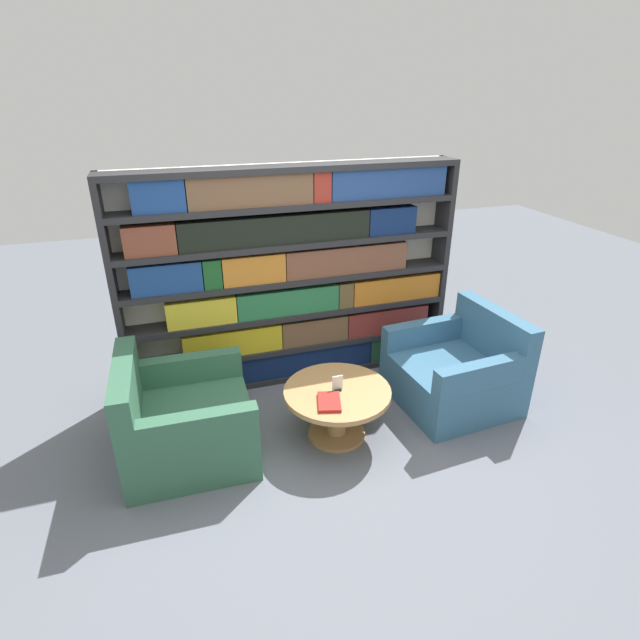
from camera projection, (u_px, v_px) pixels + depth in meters
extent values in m
plane|color=slate|center=(338.00, 457.00, 3.75)|extent=(14.00, 14.00, 0.00)
cube|color=silver|center=(288.00, 274.00, 4.54)|extent=(2.99, 0.05, 1.96)
cube|color=#262628|center=(116.00, 298.00, 4.02)|extent=(0.05, 0.30, 1.96)
cube|color=#262628|center=(438.00, 263.00, 4.84)|extent=(0.05, 0.30, 1.96)
cube|color=#262628|center=(294.00, 371.00, 4.83)|extent=(2.89, 0.30, 0.05)
cube|color=#262628|center=(293.00, 344.00, 4.71)|extent=(2.89, 0.30, 0.05)
cube|color=#262628|center=(293.00, 312.00, 4.57)|extent=(2.89, 0.30, 0.05)
cube|color=#262628|center=(292.00, 279.00, 4.43)|extent=(2.89, 0.30, 0.05)
cube|color=#262628|center=(291.00, 243.00, 4.29)|extent=(2.89, 0.30, 0.05)
cube|color=#262628|center=(290.00, 205.00, 4.15)|extent=(2.89, 0.30, 0.05)
cube|color=#262628|center=(289.00, 168.00, 4.02)|extent=(2.89, 0.30, 0.05)
cube|color=brown|center=(169.00, 379.00, 4.43)|extent=(0.36, 0.20, 0.25)
cube|color=#10224D|center=(283.00, 361.00, 4.72)|extent=(1.72, 0.20, 0.25)
cube|color=#214C32|center=(387.00, 344.00, 5.02)|extent=(0.42, 0.20, 0.25)
cube|color=gold|center=(232.00, 340.00, 4.46)|extent=(0.87, 0.20, 0.24)
cube|color=brown|center=(313.00, 328.00, 4.67)|extent=(0.63, 0.20, 0.24)
cube|color=maroon|center=(385.00, 318.00, 4.88)|extent=(0.83, 0.20, 0.24)
cube|color=gold|center=(201.00, 310.00, 4.26)|extent=(0.58, 0.20, 0.23)
cube|color=#297445|center=(287.00, 300.00, 4.47)|extent=(0.92, 0.20, 0.23)
cube|color=brown|center=(343.00, 293.00, 4.62)|extent=(0.14, 0.20, 0.23)
cube|color=#C77021|center=(394.00, 286.00, 4.76)|extent=(0.88, 0.20, 0.23)
cube|color=navy|center=(166.00, 276.00, 4.05)|extent=(0.57, 0.20, 0.25)
cube|color=#1C5525|center=(211.00, 272.00, 4.15)|extent=(0.15, 0.20, 0.25)
cube|color=#C77728|center=(253.00, 268.00, 4.25)|extent=(0.53, 0.20, 0.25)
cube|color=brown|center=(345.00, 258.00, 4.48)|extent=(1.13, 0.20, 0.25)
cube|color=brown|center=(149.00, 239.00, 3.89)|extent=(0.40, 0.20, 0.24)
cube|color=black|center=(276.00, 229.00, 4.17)|extent=(1.61, 0.20, 0.24)
cube|color=#112550|center=(389.00, 219.00, 4.46)|extent=(0.44, 0.20, 0.24)
cube|color=navy|center=(158.00, 195.00, 3.78)|extent=(0.40, 0.20, 0.25)
cube|color=brown|center=(250.00, 190.00, 3.97)|extent=(1.00, 0.20, 0.25)
cube|color=maroon|center=(319.00, 186.00, 4.14)|extent=(0.15, 0.20, 0.25)
cube|color=navy|center=(386.00, 182.00, 4.30)|extent=(1.05, 0.20, 0.25)
cube|color=#336047|center=(190.00, 430.00, 3.73)|extent=(0.94, 0.95, 0.39)
cube|color=#336047|center=(126.00, 393.00, 3.46)|extent=(0.16, 0.93, 0.43)
cube|color=#336047|center=(200.00, 428.00, 3.27)|extent=(0.78, 0.14, 0.22)
cube|color=#336047|center=(192.00, 368.00, 3.97)|extent=(0.78, 0.14, 0.22)
cube|color=#386684|center=(451.00, 382.00, 4.35)|extent=(0.98, 0.99, 0.39)
cube|color=#386684|center=(494.00, 332.00, 4.31)|extent=(0.21, 0.93, 0.43)
cube|color=#386684|center=(422.00, 333.00, 4.53)|extent=(0.78, 0.18, 0.22)
cube|color=#386684|center=(479.00, 376.00, 3.86)|extent=(0.78, 0.18, 0.22)
cylinder|color=#AD7F4C|center=(337.00, 415.00, 3.91)|extent=(0.15, 0.15, 0.39)
cylinder|color=#AD7F4C|center=(337.00, 433.00, 3.98)|extent=(0.45, 0.45, 0.03)
cylinder|color=#AD7F4C|center=(337.00, 392.00, 3.82)|extent=(0.83, 0.83, 0.04)
cube|color=black|center=(337.00, 389.00, 3.81)|extent=(0.05, 0.06, 0.01)
cube|color=silver|center=(337.00, 383.00, 3.78)|extent=(0.08, 0.01, 0.12)
cube|color=maroon|center=(329.00, 402.00, 3.64)|extent=(0.22, 0.28, 0.02)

